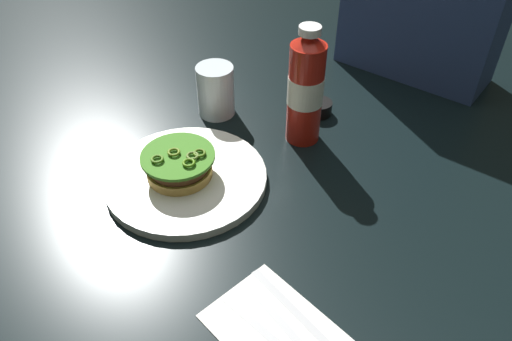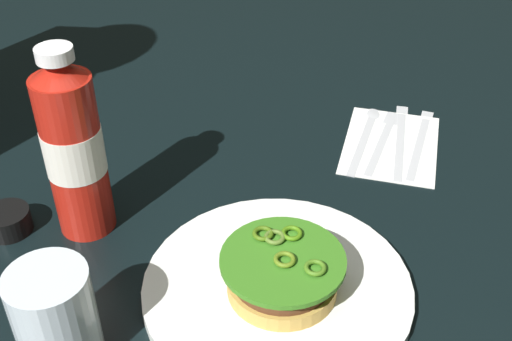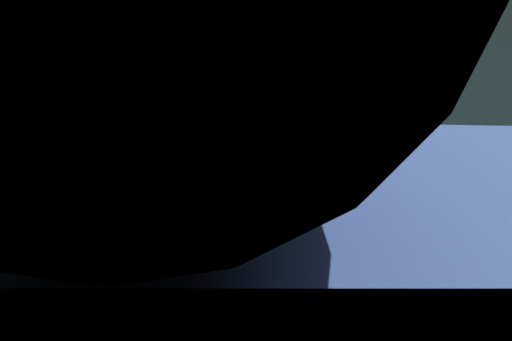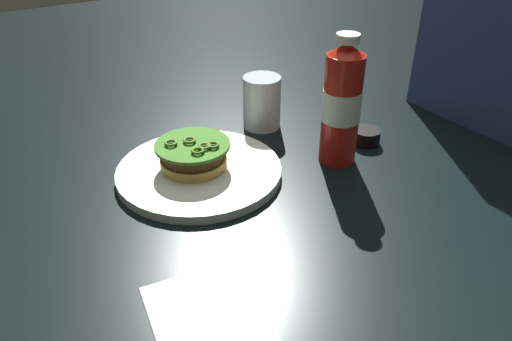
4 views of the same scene
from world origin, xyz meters
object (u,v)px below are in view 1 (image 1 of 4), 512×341
water_glass (216,91)px  condiment_cup (319,108)px  napkin (276,331)px  burger_sandwich (179,165)px  ketchup_bottle (306,89)px  spoon_utensil (311,327)px  fork_utensil (292,333)px  dinner_plate (186,178)px

water_glass → condiment_cup: 0.22m
condiment_cup → napkin: bearing=-63.8°
burger_sandwich → water_glass: size_ratio=1.20×
ketchup_bottle → condiment_cup: bearing=102.0°
ketchup_bottle → spoon_utensil: 0.45m
fork_utensil → spoon_utensil: same height
dinner_plate → burger_sandwich: (-0.01, -0.01, 0.03)m
condiment_cup → napkin: size_ratio=0.30×
burger_sandwich → water_glass: (-0.10, 0.21, 0.02)m
burger_sandwich → condiment_cup: 0.35m
burger_sandwich → ketchup_bottle: 0.28m
ketchup_bottle → spoon_utensil: ketchup_bottle is taller
burger_sandwich → fork_utensil: (0.34, -0.13, -0.03)m
condiment_cup → water_glass: bearing=-143.1°
fork_utensil → condiment_cup: bearing=118.5°
burger_sandwich → water_glass: bearing=114.4°
water_glass → napkin: 0.55m
napkin → fork_utensil: 0.02m
ketchup_bottle → water_glass: bearing=-168.9°
napkin → spoon_utensil: spoon_utensil is taller
dinner_plate → water_glass: 0.23m
burger_sandwich → fork_utensil: 0.37m
napkin → ketchup_bottle: bearing=119.2°
condiment_cup → ketchup_bottle: bearing=-78.0°
napkin → spoon_utensil: bearing=42.6°
spoon_utensil → burger_sandwich: bearing=162.9°
burger_sandwich → ketchup_bottle: bearing=67.8°
dinner_plate → fork_utensil: (0.33, -0.14, -0.00)m
dinner_plate → burger_sandwich: bearing=-147.2°
burger_sandwich → dinner_plate: bearing=32.8°
water_glass → spoon_utensil: size_ratio=0.58×
fork_utensil → spoon_utensil: size_ratio=0.94×
water_glass → fork_utensil: size_ratio=0.61×
burger_sandwich → spoon_utensil: bearing=-17.1°
dinner_plate → napkin: size_ratio=1.57×
burger_sandwich → napkin: burger_sandwich is taller
condiment_cup → spoon_utensil: 0.53m
napkin → spoon_utensil: 0.05m
dinner_plate → fork_utensil: 0.36m
burger_sandwich → napkin: (0.32, -0.14, -0.04)m
water_glass → spoon_utensil: bearing=-35.3°
water_glass → napkin: bearing=-40.3°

